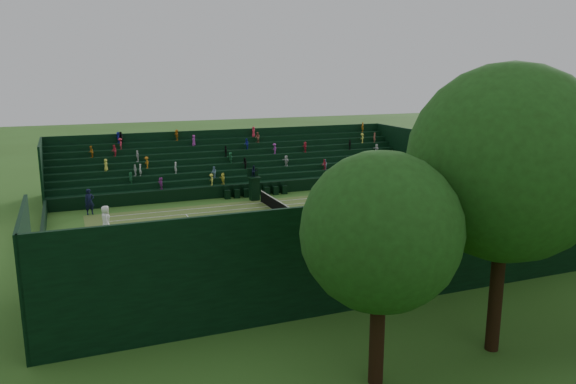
% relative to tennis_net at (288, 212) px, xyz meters
% --- Properties ---
extents(ground, '(160.00, 160.00, 0.00)m').
position_rel_tennis_net_xyz_m(ground, '(0.00, 0.00, -0.53)').
color(ground, '#325B1C').
rests_on(ground, ground).
extents(court_surface, '(12.97, 26.77, 0.01)m').
position_rel_tennis_net_xyz_m(court_surface, '(0.00, 0.00, -0.52)').
color(court_surface, '#3F7F2A').
rests_on(court_surface, ground).
extents(perimeter_wall_north, '(17.17, 0.20, 1.00)m').
position_rel_tennis_net_xyz_m(perimeter_wall_north, '(0.00, 15.88, -0.03)').
color(perimeter_wall_north, black).
rests_on(perimeter_wall_north, ground).
extents(perimeter_wall_south, '(17.17, 0.20, 1.00)m').
position_rel_tennis_net_xyz_m(perimeter_wall_south, '(0.00, -15.88, -0.03)').
color(perimeter_wall_south, black).
rests_on(perimeter_wall_south, ground).
extents(perimeter_wall_east, '(0.20, 31.77, 1.00)m').
position_rel_tennis_net_xyz_m(perimeter_wall_east, '(8.48, 0.00, -0.03)').
color(perimeter_wall_east, black).
rests_on(perimeter_wall_east, ground).
extents(perimeter_wall_west, '(0.20, 31.77, 1.00)m').
position_rel_tennis_net_xyz_m(perimeter_wall_west, '(-8.48, 0.00, -0.03)').
color(perimeter_wall_west, black).
rests_on(perimeter_wall_west, ground).
extents(north_grandstand, '(6.60, 32.00, 4.90)m').
position_rel_tennis_net_xyz_m(north_grandstand, '(12.66, 0.00, 1.02)').
color(north_grandstand, black).
rests_on(north_grandstand, ground).
extents(south_grandstand, '(6.60, 32.00, 4.90)m').
position_rel_tennis_net_xyz_m(south_grandstand, '(-12.66, 0.00, 1.02)').
color(south_grandstand, black).
rests_on(south_grandstand, ground).
extents(tennis_net, '(11.67, 0.10, 1.06)m').
position_rel_tennis_net_xyz_m(tennis_net, '(0.00, 0.00, 0.00)').
color(tennis_net, black).
rests_on(tennis_net, ground).
extents(umpire_chair, '(0.90, 0.90, 2.84)m').
position_rel_tennis_net_xyz_m(umpire_chair, '(-6.67, -0.27, 0.69)').
color(umpire_chair, black).
rests_on(umpire_chair, ground).
extents(courtside_chairs, '(0.47, 5.44, 1.02)m').
position_rel_tennis_net_xyz_m(courtside_chairs, '(-7.95, 0.32, -0.14)').
color(courtside_chairs, black).
rests_on(courtside_chairs, ground).
extents(player_near_west, '(0.93, 0.62, 1.86)m').
position_rel_tennis_net_xyz_m(player_near_west, '(-1.13, -12.14, 0.40)').
color(player_near_west, white).
rests_on(player_near_west, ground).
extents(player_near_east, '(0.64, 0.44, 1.70)m').
position_rel_tennis_net_xyz_m(player_near_east, '(3.68, -5.03, 0.32)').
color(player_near_east, white).
rests_on(player_near_east, ground).
extents(player_far_west, '(0.98, 0.87, 1.69)m').
position_rel_tennis_net_xyz_m(player_far_west, '(-2.24, 10.69, 0.32)').
color(player_far_west, white).
rests_on(player_far_west, ground).
extents(player_far_east, '(1.09, 0.64, 1.67)m').
position_rel_tennis_net_xyz_m(player_far_east, '(1.42, 4.05, 0.31)').
color(player_far_east, white).
rests_on(player_far_east, ground).
extents(line_judge_north, '(0.59, 0.78, 1.94)m').
position_rel_tennis_net_xyz_m(line_judge_north, '(-7.08, 13.31, 0.44)').
color(line_judge_north, black).
rests_on(line_judge_north, ground).
extents(line_judge_south, '(0.58, 0.77, 1.90)m').
position_rel_tennis_net_xyz_m(line_judge_south, '(-6.73, -12.87, 0.43)').
color(line_judge_south, black).
rests_on(line_judge_south, ground).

